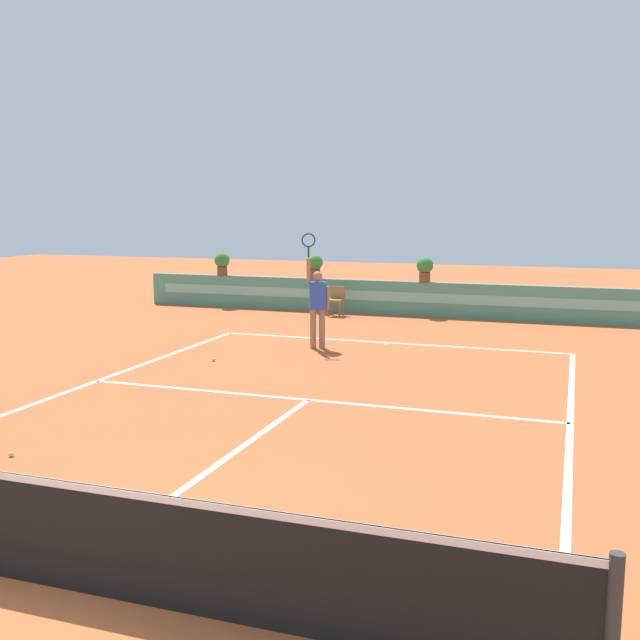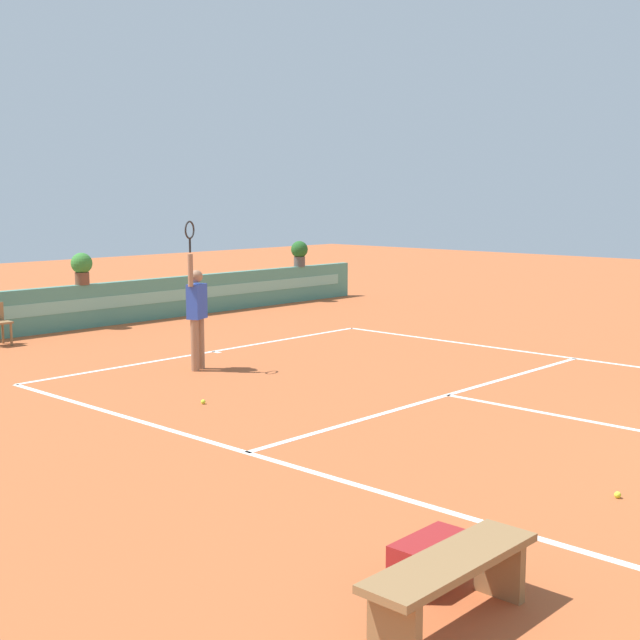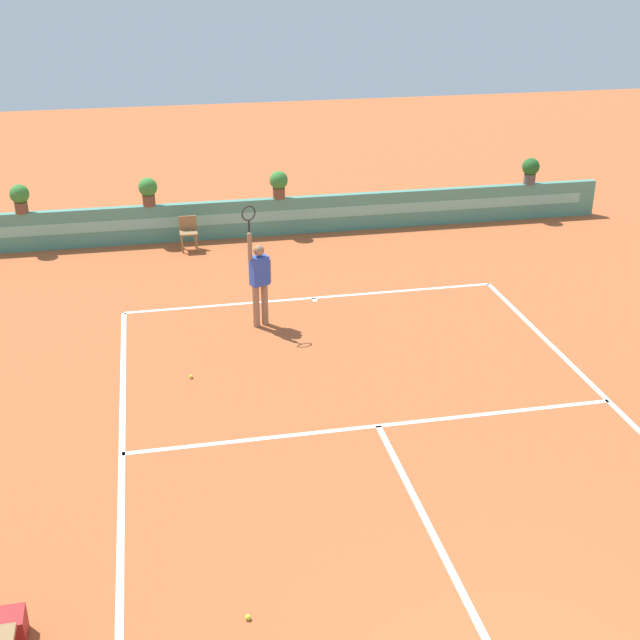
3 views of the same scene
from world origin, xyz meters
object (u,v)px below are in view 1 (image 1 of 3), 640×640
Objects in this scene: tennis_ball_near_baseline at (11,454)px; tennis_ball_mid_court at (214,360)px; ball_kid_chair at (336,299)px; tennis_player at (317,302)px; potted_plant_far_left at (222,262)px; potted_plant_centre at (425,268)px; potted_plant_left at (315,265)px.

tennis_ball_near_baseline is 6.15m from tennis_ball_mid_court.
tennis_player is (1.15, -4.96, 0.57)m from ball_kid_chair.
tennis_player reaches higher than tennis_ball_mid_court.
tennis_player reaches higher than ball_kid_chair.
ball_kid_chair is at bearing -10.26° from potted_plant_far_left.
tennis_ball_near_baseline is at bearing -98.94° from tennis_player.
potted_plant_centre reaches higher than tennis_ball_near_baseline.
tennis_ball_mid_court is at bearing -93.32° from ball_kid_chair.
tennis_player is 8.34m from tennis_ball_near_baseline.
ball_kid_chair is 1.17× the size of potted_plant_far_left.
potted_plant_far_left is at bearing 115.22° from tennis_ball_mid_court.
tennis_ball_mid_court is at bearing -86.23° from potted_plant_left.
potted_plant_centre is (2.86, 7.72, 1.38)m from tennis_ball_mid_court.
tennis_ball_mid_court is 8.35m from potted_plant_centre.
potted_plant_left is (-0.91, 0.73, 0.93)m from ball_kid_chair.
ball_kid_chair reaches higher than tennis_ball_near_baseline.
potted_plant_left reaches higher than tennis_ball_mid_court.
tennis_ball_mid_court is (-1.56, -2.03, -1.02)m from tennis_player.
tennis_ball_near_baseline is at bearing -90.59° from ball_kid_chair.
ball_kid_chair is 12.50× the size of tennis_ball_near_baseline.
potted_plant_centre is at bearing 79.42° from tennis_ball_near_baseline.
potted_plant_far_left and potted_plant_left have the same top height.
potted_plant_far_left is 1.00× the size of potted_plant_centre.
tennis_ball_near_baseline is at bearing -87.48° from tennis_ball_mid_court.
ball_kid_chair is 0.33× the size of tennis_player.
tennis_player reaches higher than potted_plant_far_left.
tennis_player is 3.57× the size of potted_plant_left.
ball_kid_chair is 4.21m from potted_plant_far_left.
tennis_player reaches higher than potted_plant_left.
potted_plant_far_left is at bearing 169.74° from ball_kid_chair.
potted_plant_left is at bearing 93.77° from tennis_ball_mid_court.
ball_kid_chair reaches higher than tennis_ball_mid_court.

